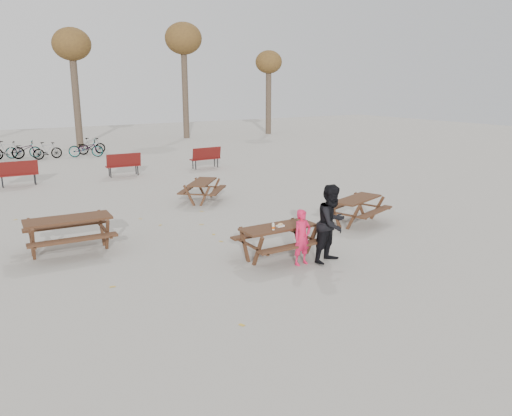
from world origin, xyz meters
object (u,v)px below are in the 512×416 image
picnic_table_north (69,235)px  child (302,237)px  picnic_table_east (357,211)px  main_picnic_table (278,234)px  adult (332,224)px  picnic_table_far (202,191)px  food_tray (280,226)px  soda_bottle (273,227)px

picnic_table_north → child: bearing=-36.9°
child → picnic_table_east: bearing=24.9°
main_picnic_table → picnic_table_east: size_ratio=1.03×
main_picnic_table → adult: (0.90, -0.85, 0.32)m
adult → picnic_table_far: (0.12, 7.06, -0.56)m
food_tray → child: size_ratio=0.14×
soda_bottle → picnic_table_east: (3.93, 1.46, -0.47)m
main_picnic_table → picnic_table_north: size_ratio=0.90×
soda_bottle → adult: adult is taller
adult → picnic_table_east: size_ratio=1.04×
food_tray → picnic_table_far: bearing=80.9°
child → picnic_table_far: (0.81, 6.86, -0.29)m
soda_bottle → picnic_table_far: (1.29, 6.40, -0.49)m
food_tray → soda_bottle: bearing=-155.2°
soda_bottle → child: child is taller
adult → picnic_table_north: size_ratio=0.91×
main_picnic_table → child: size_ratio=1.40×
picnic_table_east → picnic_table_north: size_ratio=0.87×
adult → picnic_table_north: 6.34m
food_tray → picnic_table_east: 3.90m
main_picnic_table → picnic_table_far: size_ratio=1.09×
food_tray → picnic_table_east: (3.64, 1.33, -0.41)m
child → picnic_table_north: size_ratio=0.64×
soda_bottle → picnic_table_north: bearing=140.3°
soda_bottle → picnic_table_far: soda_bottle is taller
picnic_table_far → soda_bottle: bearing=-150.4°
food_tray → main_picnic_table: bearing=104.9°
adult → soda_bottle: bearing=134.1°
picnic_table_east → child: bearing=-169.3°
main_picnic_table → picnic_table_east: (3.66, 1.27, -0.21)m
adult → picnic_table_far: adult is taller
soda_bottle → food_tray: bearing=24.8°
main_picnic_table → picnic_table_far: (1.02, 6.21, -0.23)m
picnic_table_east → picnic_table_north: picnic_table_north is taller
adult → picnic_table_north: bearing=126.0°
soda_bottle → main_picnic_table: bearing=34.8°
main_picnic_table → picnic_table_north: 5.09m
soda_bottle → picnic_table_far: 6.54m
adult → picnic_table_far: 7.08m
child → main_picnic_table: bearing=103.1°
child → picnic_table_far: bearing=78.9°
child → picnic_table_north: child is taller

